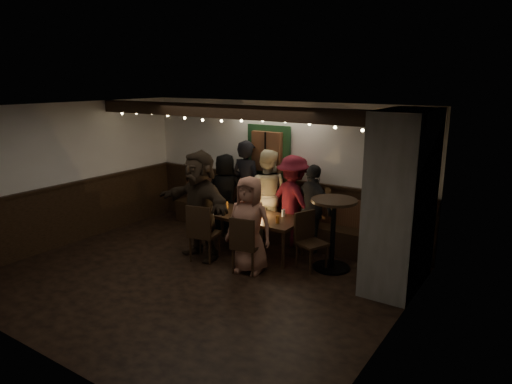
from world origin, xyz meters
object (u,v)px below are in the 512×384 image
Objects in this scene: high_top at (333,225)px; person_g at (249,225)px; person_e at (313,209)px; person_c at (267,194)px; person_a at (225,193)px; person_f at (200,205)px; person_d at (293,201)px; person_b at (247,188)px; chair_near_right at (245,242)px; chair_end at (308,237)px; chair_near_left at (202,230)px; dining_table at (250,218)px.

person_g is (-1.06, -0.82, 0.04)m from high_top.
high_top is at bearing 160.31° from person_e.
person_c is 1.11× the size of person_g.
high_top is 0.74× the size of person_e.
person_f is (0.51, -1.38, 0.15)m from person_a.
person_d is 1.75m from person_f.
person_b and person_f have the same top height.
person_b is at bearing 162.58° from high_top.
chair_near_right is 0.59× the size of person_e.
chair_end is 0.44m from high_top.
chair_near_left is at bearing 91.98° from person_a.
person_e is 1.98m from person_f.
chair_near_left is 0.53× the size of person_f.
chair_near_left is 0.63× the size of person_e.
person_c reaches higher than high_top.
person_f reaches higher than chair_near_left.
person_d reaches higher than person_e.
person_g is at bearing 10.49° from person_f.
chair_end is at bearing -2.33° from dining_table.
dining_table is at bearing -176.11° from high_top.
person_c is (0.92, 0.09, 0.08)m from person_a.
chair_near_left reaches higher than dining_table.
person_f is (-0.55, -0.69, 0.31)m from dining_table.
chair_end is (0.71, 0.78, -0.00)m from chair_near_right.
person_b is (0.46, 0.09, 0.15)m from person_a.
chair_end is at bearing 159.62° from person_b.
chair_near_right is 1.56m from person_e.
chair_near_right is (0.48, -0.83, -0.10)m from dining_table.
chair_near_right is 0.59× the size of person_a.
person_c is at bearing 14.07° from person_d.
person_a is 0.49m from person_b.
person_e is (1.97, -0.05, -0.00)m from person_a.
person_e is (-0.63, 0.53, 0.05)m from high_top.
person_b is (-0.20, 1.61, 0.38)m from chair_near_left.
chair_near_left is 2.16m from high_top.
person_e is at bearing -173.14° from person_d.
person_g is at bearing 130.46° from person_b.
person_b is at bearing 16.13° from person_d.
dining_table is at bearing 119.84° from chair_near_right.
person_b is 1.85m from person_g.
person_c reaches higher than person_g.
person_f is at bearing -159.72° from chair_end.
person_c is at bearing 158.15° from high_top.
person_e is at bearing 155.88° from person_c.
chair_near_right is 0.50× the size of person_f.
high_top is 0.74× the size of person_a.
high_top is at bearing 41.29° from chair_near_right.
high_top is (1.07, 0.94, 0.21)m from chair_near_right.
person_c is at bearing 99.97° from dining_table.
person_g is (0.62, -1.49, -0.09)m from person_c.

